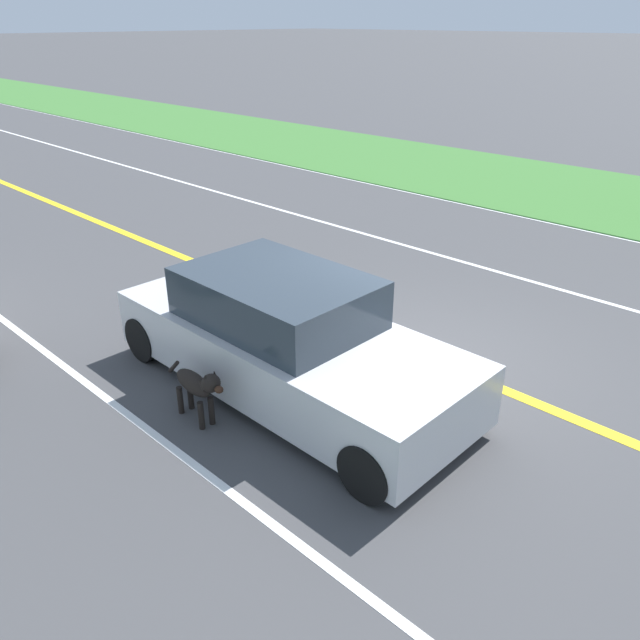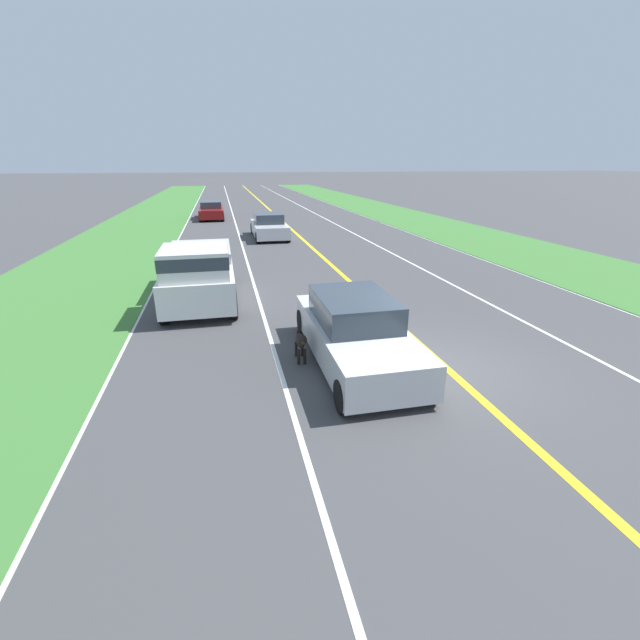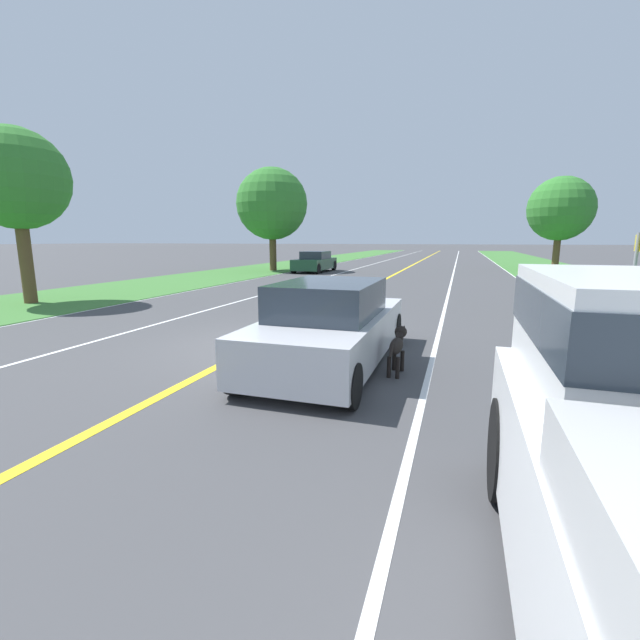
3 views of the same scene
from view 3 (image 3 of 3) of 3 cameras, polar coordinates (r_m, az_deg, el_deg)
The scene contains 12 objects.
ground_plane at distance 9.03m, azimuth -7.97°, elevation -3.22°, with size 400.00×400.00×0.00m, color #424244.
centre_divider_line at distance 9.03m, azimuth -7.97°, elevation -3.20°, with size 0.18×160.00×0.01m, color yellow.
lane_edge_line_left at distance 13.60m, azimuth -35.54°, elevation -0.43°, with size 0.14×160.00×0.01m, color white.
lane_dash_same_dir at distance 8.17m, azimuth 14.79°, elevation -4.95°, with size 0.10×160.00×0.01m, color white.
lane_dash_oncoming at distance 11.00m, azimuth -24.60°, elevation -1.58°, with size 0.10×160.00×0.01m, color white.
ego_car at distance 7.44m, azimuth 1.52°, elevation -0.82°, with size 1.84×4.65×1.46m.
dog at distance 7.07m, azimuth 10.27°, elevation -3.26°, with size 0.23×1.07×0.75m.
oncoming_car at distance 29.22m, azimuth -0.68°, elevation 7.73°, with size 1.85×4.54×1.38m.
roadside_tree_right_far at distance 34.30m, azimuth 29.42°, elevation 12.77°, with size 4.30×4.30×6.38m.
roadside_tree_left_near at distance 17.62m, azimuth -35.49°, elevation 14.99°, with size 3.25×3.25×5.73m.
roadside_tree_left_far at distance 30.39m, azimuth -6.42°, elevation 15.10°, with size 4.84×4.84×6.97m.
street_sign at distance 12.94m, azimuth 36.47°, elevation 5.58°, with size 0.11×0.64×2.32m.
Camera 3 is at (3.88, -7.87, 2.15)m, focal length 24.00 mm.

